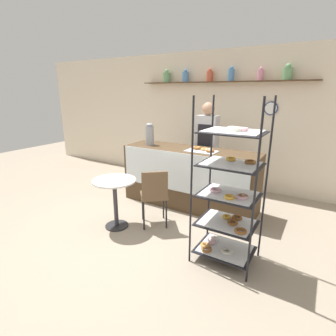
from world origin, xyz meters
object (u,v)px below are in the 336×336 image
at_px(cafe_table, 115,192).
at_px(coffee_carafe, 150,134).
at_px(person_worker, 207,146).
at_px(donut_tray_counter, 202,150).
at_px(cafe_chair, 154,193).
at_px(pastry_rack, 228,195).

bearing_deg(cafe_table, coffee_carafe, 100.22).
relative_size(person_worker, cafe_table, 2.39).
bearing_deg(donut_tray_counter, cafe_table, -122.98).
bearing_deg(cafe_table, cafe_chair, 31.03).
height_order(coffee_carafe, donut_tray_counter, coffee_carafe).
xyz_separation_m(coffee_carafe, donut_tray_counter, (1.00, 0.03, -0.17)).
bearing_deg(cafe_chair, pastry_rack, 129.90).
distance_m(cafe_table, coffee_carafe, 1.37).
relative_size(person_worker, coffee_carafe, 4.47).
distance_m(person_worker, donut_tray_counter, 0.56).
xyz_separation_m(pastry_rack, donut_tray_counter, (-0.84, 1.13, 0.21)).
relative_size(cafe_table, donut_tray_counter, 1.47).
height_order(pastry_rack, cafe_chair, pastry_rack).
height_order(pastry_rack, cafe_table, pastry_rack).
bearing_deg(person_worker, donut_tray_counter, -74.52).
xyz_separation_m(pastry_rack, person_worker, (-0.98, 1.67, 0.16)).
height_order(person_worker, donut_tray_counter, person_worker).
height_order(cafe_table, coffee_carafe, coffee_carafe).
bearing_deg(coffee_carafe, pastry_rack, -30.98).
distance_m(pastry_rack, donut_tray_counter, 1.42).
bearing_deg(cafe_chair, donut_tray_counter, -148.00).
bearing_deg(coffee_carafe, cafe_chair, -52.11).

